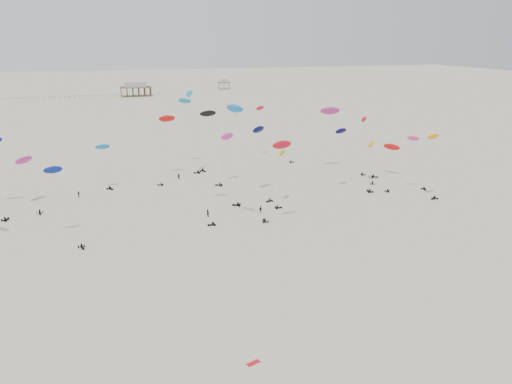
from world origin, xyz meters
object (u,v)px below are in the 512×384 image
object	(u,v)px
rig_4	(26,168)
pavilion_main	(136,90)
pavilion_small	(224,85)
spectator_0	(208,217)
rig_0	(62,192)
rig_9	(230,130)

from	to	relation	value
rig_4	pavilion_main	bearing A→B (deg)	-108.33
pavilion_small	rig_4	size ratio (longest dim) A/B	0.61
rig_4	spectator_0	bearing A→B (deg)	142.51
pavilion_main	pavilion_small	xyz separation A→B (m)	(70.00, 30.00, -0.74)
rig_0	pavilion_small	bearing A→B (deg)	-125.93
pavilion_small	rig_4	world-z (taller)	rig_4
pavilion_main	spectator_0	bearing A→B (deg)	-89.94
rig_9	spectator_0	distance (m)	21.18
pavilion_main	pavilion_small	world-z (taller)	pavilion_main
rig_9	pavilion_main	bearing A→B (deg)	-3.98
pavilion_main	spectator_0	distance (m)	255.82
spectator_0	pavilion_main	bearing A→B (deg)	-39.66
spectator_0	rig_9	bearing A→B (deg)	-155.66
rig_0	rig_9	xyz separation A→B (m)	(35.49, 0.78, 10.81)
rig_9	rig_4	bearing A→B (deg)	56.26
pavilion_main	spectator_0	xyz separation A→B (m)	(0.28, -255.78, -4.22)
rig_4	rig_9	bearing A→B (deg)	142.83
rig_0	spectator_0	bearing A→B (deg)	169.28
rig_0	rig_4	distance (m)	27.36
rig_4	spectator_0	world-z (taller)	rig_4
rig_0	rig_9	distance (m)	37.11
pavilion_main	rig_4	distance (m)	236.99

